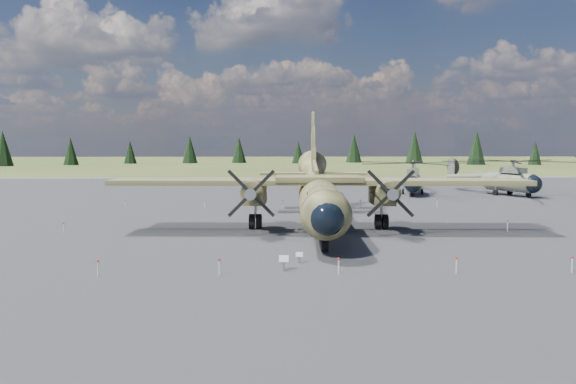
{
  "coord_description": "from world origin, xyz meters",
  "views": [
    {
      "loc": [
        -1.6,
        -41.2,
        6.58
      ],
      "look_at": [
        0.01,
        2.0,
        2.87
      ],
      "focal_mm": 35.0,
      "sensor_mm": 36.0,
      "label": 1
    }
  ],
  "objects": [
    {
      "name": "helicopter_near",
      "position": [
        17.18,
        30.31,
        3.04
      ],
      "size": [
        20.57,
        21.32,
        4.29
      ],
      "rotation": [
        0.0,
        0.0,
        -0.26
      ],
      "color": "slate",
      "rests_on": "ground"
    },
    {
      "name": "info_placard_right",
      "position": [
        -0.75,
        -12.43,
        0.53
      ],
      "size": [
        0.52,
        0.24,
        0.8
      ],
      "rotation": [
        0.0,
        0.0,
        -0.06
      ],
      "color": "gray",
      "rests_on": "ground"
    },
    {
      "name": "apron",
      "position": [
        0.0,
        10.0,
        0.0
      ],
      "size": [
        120.0,
        120.0,
        0.04
      ],
      "primitive_type": "cube",
      "color": "slate",
      "rests_on": "ground"
    },
    {
      "name": "barrier_fence",
      "position": [
        -0.46,
        -0.08,
        0.51
      ],
      "size": [
        33.12,
        29.62,
        0.85
      ],
      "color": "silver",
      "rests_on": "ground"
    },
    {
      "name": "helicopter_mid",
      "position": [
        29.16,
        28.66,
        3.22
      ],
      "size": [
        23.7,
        23.7,
        4.55
      ],
      "rotation": [
        0.0,
        0.0,
        0.43
      ],
      "color": "slate",
      "rests_on": "ground"
    },
    {
      "name": "ground",
      "position": [
        0.0,
        0.0,
        0.0
      ],
      "size": [
        500.0,
        500.0,
        0.0
      ],
      "primitive_type": "plane",
      "color": "brown",
      "rests_on": "ground"
    },
    {
      "name": "treeline",
      "position": [
        -3.69,
        1.72,
        4.82
      ],
      "size": [
        317.91,
        321.44,
        11.0
      ],
      "color": "black",
      "rests_on": "ground"
    },
    {
      "name": "transport_plane",
      "position": [
        2.37,
        2.19,
        2.98
      ],
      "size": [
        31.5,
        28.6,
        10.38
      ],
      "rotation": [
        0.0,
        0.0,
        -0.05
      ],
      "color": "#35391F",
      "rests_on": "ground"
    },
    {
      "name": "info_placard_left",
      "position": [
        0.16,
        -10.62,
        0.41
      ],
      "size": [
        0.4,
        0.2,
        0.62
      ],
      "rotation": [
        0.0,
        0.0,
        -0.08
      ],
      "color": "gray",
      "rests_on": "ground"
    }
  ]
}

